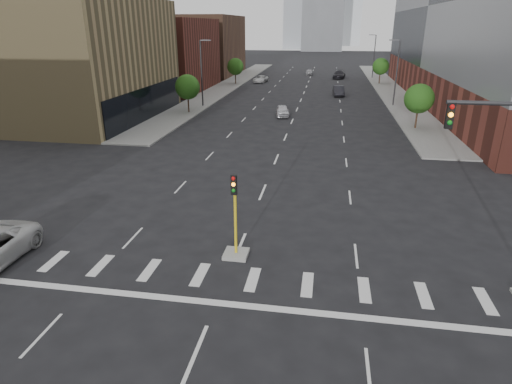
% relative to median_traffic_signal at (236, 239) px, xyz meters
% --- Properties ---
extents(sidewalk_left_far, '(5.00, 92.00, 0.15)m').
position_rel_median_traffic_signal_xyz_m(sidewalk_left_far, '(-15.00, 65.03, -0.90)').
color(sidewalk_left_far, gray).
rests_on(sidewalk_left_far, ground).
extents(sidewalk_right_far, '(5.00, 92.00, 0.15)m').
position_rel_median_traffic_signal_xyz_m(sidewalk_right_far, '(15.00, 65.03, -0.90)').
color(sidewalk_right_far, gray).
rests_on(sidewalk_right_far, ground).
extents(building_left_mid, '(20.00, 24.00, 14.00)m').
position_rel_median_traffic_signal_xyz_m(building_left_mid, '(-27.50, 31.03, 6.03)').
color(building_left_mid, '#927F52').
rests_on(building_left_mid, ground).
extents(building_left_far_a, '(20.00, 22.00, 12.00)m').
position_rel_median_traffic_signal_xyz_m(building_left_far_a, '(-27.50, 57.03, 5.03)').
color(building_left_far_a, brown).
rests_on(building_left_far_a, ground).
extents(building_left_far_b, '(20.00, 24.00, 13.00)m').
position_rel_median_traffic_signal_xyz_m(building_left_far_b, '(-27.50, 83.03, 5.53)').
color(building_left_far_b, brown).
rests_on(building_left_far_b, ground).
extents(median_traffic_signal, '(1.20, 1.20, 4.40)m').
position_rel_median_traffic_signal_xyz_m(median_traffic_signal, '(0.00, 0.00, 0.00)').
color(median_traffic_signal, '#999993').
rests_on(median_traffic_signal, ground).
extents(streetlight_right_a, '(1.60, 0.22, 9.07)m').
position_rel_median_traffic_signal_xyz_m(streetlight_right_a, '(13.41, 46.03, 4.04)').
color(streetlight_right_a, '#2D2D30').
rests_on(streetlight_right_a, ground).
extents(streetlight_right_b, '(1.60, 0.22, 9.07)m').
position_rel_median_traffic_signal_xyz_m(streetlight_right_b, '(13.41, 81.03, 4.04)').
color(streetlight_right_b, '#2D2D30').
rests_on(streetlight_right_b, ground).
extents(streetlight_left, '(1.60, 0.22, 9.07)m').
position_rel_median_traffic_signal_xyz_m(streetlight_left, '(-13.41, 41.03, 4.04)').
color(streetlight_left, '#2D2D30').
rests_on(streetlight_left, ground).
extents(tree_left_near, '(3.20, 3.20, 4.85)m').
position_rel_median_traffic_signal_xyz_m(tree_left_near, '(-14.00, 36.03, 2.42)').
color(tree_left_near, '#382619').
rests_on(tree_left_near, ground).
extents(tree_left_far, '(3.20, 3.20, 4.85)m').
position_rel_median_traffic_signal_xyz_m(tree_left_far, '(-14.00, 66.03, 2.42)').
color(tree_left_far, '#382619').
rests_on(tree_left_far, ground).
extents(tree_right_near, '(3.20, 3.20, 4.85)m').
position_rel_median_traffic_signal_xyz_m(tree_right_near, '(14.00, 31.03, 2.42)').
color(tree_right_near, '#382619').
rests_on(tree_right_near, ground).
extents(tree_right_far, '(3.20, 3.20, 4.85)m').
position_rel_median_traffic_signal_xyz_m(tree_right_far, '(14.00, 71.03, 2.42)').
color(tree_right_far, '#382619').
rests_on(tree_right_far, ground).
extents(car_near_left, '(2.21, 4.25, 1.38)m').
position_rel_median_traffic_signal_xyz_m(car_near_left, '(-1.50, 35.92, -0.28)').
color(car_near_left, silver).
rests_on(car_near_left, ground).
extents(car_mid_right, '(1.95, 4.88, 1.58)m').
position_rel_median_traffic_signal_xyz_m(car_mid_right, '(5.82, 54.48, -0.18)').
color(car_mid_right, black).
rests_on(car_mid_right, ground).
extents(car_far_left, '(2.82, 5.10, 1.35)m').
position_rel_median_traffic_signal_xyz_m(car_far_left, '(-9.59, 69.94, -0.30)').
color(car_far_left, '#B3B3B3').
rests_on(car_far_left, ground).
extents(car_deep_right, '(2.99, 5.96, 1.66)m').
position_rel_median_traffic_signal_xyz_m(car_deep_right, '(6.31, 79.74, -0.14)').
color(car_deep_right, black).
rests_on(car_deep_right, ground).
extents(car_distant, '(1.76, 4.04, 1.36)m').
position_rel_median_traffic_signal_xyz_m(car_distant, '(-0.47, 85.56, -0.29)').
color(car_distant, '#9C9CA0').
rests_on(car_distant, ground).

